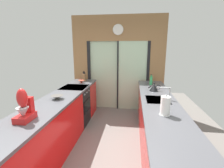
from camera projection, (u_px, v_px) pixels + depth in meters
ground_plane at (109, 141)px, 3.23m from camera, size 5.04×7.60×0.02m
back_wall_unit at (118, 58)px, 4.63m from camera, size 2.64×0.12×2.70m
left_counter_run at (53, 128)px, 2.79m from camera, size 0.62×3.80×0.92m
right_counter_run at (159, 130)px, 2.72m from camera, size 0.62×3.80×0.92m
sink_faucet at (168, 91)px, 2.81m from camera, size 0.19×0.02×0.23m
oven_range at (75, 106)px, 3.87m from camera, size 0.60×0.60×0.92m
mixing_bowl_near at (57, 97)px, 2.88m from camera, size 0.22×0.22×0.07m
mixing_bowl_far at (81, 81)px, 4.20m from camera, size 0.16×0.16×0.07m
knife_block at (84, 77)px, 4.44m from camera, size 0.08×0.14×0.27m
stand_mixer at (24, 108)px, 2.01m from camera, size 0.17×0.27×0.42m
kettle at (154, 87)px, 3.40m from camera, size 0.26×0.18×0.18m
soap_bottle at (151, 80)px, 3.99m from camera, size 0.07×0.07×0.25m
paper_towel_roll at (165, 106)px, 2.17m from camera, size 0.15×0.15×0.29m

